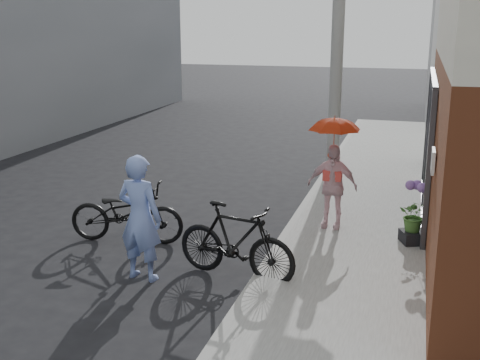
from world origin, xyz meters
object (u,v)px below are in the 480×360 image
at_px(officer, 140,218).
at_px(bike_left, 127,213).
at_px(utility_pole, 338,23).
at_px(bike_right, 236,242).
at_px(kimono_woman, 332,186).
at_px(planter, 413,237).

distance_m(officer, bike_left, 1.59).
bearing_deg(utility_pole, bike_right, -94.67).
distance_m(kimono_woman, planter, 1.57).
relative_size(bike_right, planter, 5.01).
bearing_deg(bike_left, kimono_woman, -74.82).
xyz_separation_m(utility_pole, planter, (1.90, -4.27, -3.28)).
distance_m(utility_pole, kimono_woman, 4.72).
bearing_deg(officer, bike_left, -48.41).
xyz_separation_m(utility_pole, kimono_woman, (0.52, -3.86, -2.65)).
distance_m(utility_pole, planter, 5.71).
bearing_deg(officer, bike_right, -156.28).
bearing_deg(bike_right, bike_left, 79.34).
bearing_deg(kimono_woman, bike_right, -110.55).
height_order(utility_pole, planter, utility_pole).
bearing_deg(utility_pole, officer, -105.30).
height_order(bike_left, kimono_woman, kimono_woman).
height_order(utility_pole, bike_left, utility_pole).
bearing_deg(planter, kimono_woman, 163.72).
bearing_deg(bike_right, kimono_woman, -12.73).
xyz_separation_m(bike_left, bike_right, (2.15, -0.88, 0.05)).
relative_size(kimono_woman, planter, 3.95).
relative_size(utility_pole, bike_right, 3.81).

